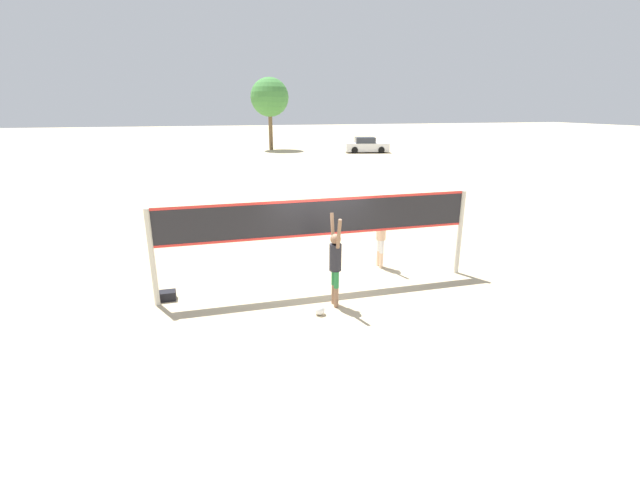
# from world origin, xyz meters

# --- Properties ---
(ground_plane) EXTENTS (200.00, 200.00, 0.00)m
(ground_plane) POSITION_xyz_m (0.00, 0.00, 0.00)
(ground_plane) COLOR #C6B28C
(volleyball_net) EXTENTS (8.08, 0.13, 2.34)m
(volleyball_net) POSITION_xyz_m (0.00, 0.00, 1.66)
(volleyball_net) COLOR beige
(volleyball_net) RESTS_ON ground_plane
(player_spiker) EXTENTS (0.28, 0.71, 2.18)m
(player_spiker) POSITION_xyz_m (0.07, -1.10, 1.15)
(player_spiker) COLOR #8C664C
(player_spiker) RESTS_ON ground_plane
(player_blocker) EXTENTS (0.28, 0.69, 2.05)m
(player_blocker) POSITION_xyz_m (2.07, 0.99, 1.07)
(player_blocker) COLOR beige
(player_blocker) RESTS_ON ground_plane
(volleyball) EXTENTS (0.23, 0.23, 0.23)m
(volleyball) POSITION_xyz_m (-0.40, -1.47, 0.11)
(volleyball) COLOR white
(volleyball) RESTS_ON ground_plane
(gear_bag) EXTENTS (0.39, 0.29, 0.22)m
(gear_bag) POSITION_xyz_m (-3.77, 0.23, 0.11)
(gear_bag) COLOR black
(gear_bag) RESTS_ON ground_plane
(parked_car_near) EXTENTS (4.63, 2.80, 1.52)m
(parked_car_near) POSITION_xyz_m (13.39, 31.68, 0.68)
(parked_car_near) COLOR silver
(parked_car_near) RESTS_ON ground_plane
(tree_left_cluster) EXTENTS (3.99, 3.99, 7.41)m
(tree_left_cluster) POSITION_xyz_m (4.47, 37.03, 5.38)
(tree_left_cluster) COLOR brown
(tree_left_cluster) RESTS_ON ground_plane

